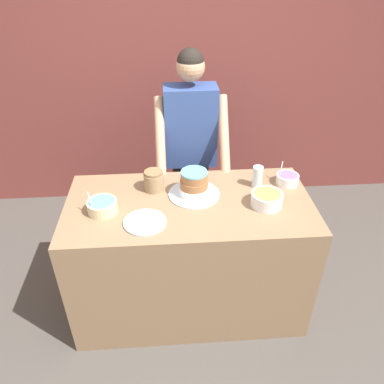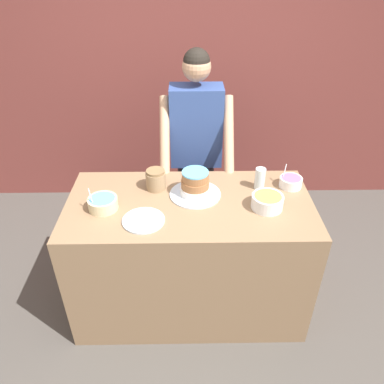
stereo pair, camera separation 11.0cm
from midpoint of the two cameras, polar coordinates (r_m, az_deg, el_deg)
The scene contains 11 objects.
ground_plane at distance 2.78m, azimuth 1.01°, elevation -22.13°, with size 14.00×14.00×0.00m, color #4C4742.
wall_back at distance 3.63m, azimuth 0.25°, elevation 17.67°, with size 10.00×0.05×2.60m.
counter at distance 2.68m, azimuth 0.85°, elevation -9.65°, with size 1.58×0.78×0.92m.
person_baker at distance 2.94m, azimuth 1.72°, elevation 8.16°, with size 0.54×0.48×1.71m.
cake at distance 2.42m, azimuth 1.80°, elevation 1.02°, with size 0.34×0.34×0.18m.
frosting_bowl_purple at distance 2.63m, azimuth 15.98°, elevation 1.51°, with size 0.15×0.15×0.15m.
frosting_bowl_blue at distance 2.37m, azimuth -12.14°, elevation -1.66°, with size 0.18×0.18×0.16m.
frosting_bowl_yellow at distance 2.38m, azimuth 12.72°, elevation -1.41°, with size 0.20×0.20×0.09m.
drinking_glass at distance 2.54m, azimuth 11.54°, elevation 2.00°, with size 0.07×0.07×0.15m.
ceramic_plate at distance 2.24m, azimuth -6.01°, elevation -4.35°, with size 0.25×0.25×0.01m.
stoneware_jar at distance 2.50m, azimuth -4.28°, elevation 1.89°, with size 0.13×0.13×0.14m.
Camera 2 is at (-0.02, -1.56, 2.30)m, focal length 35.00 mm.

